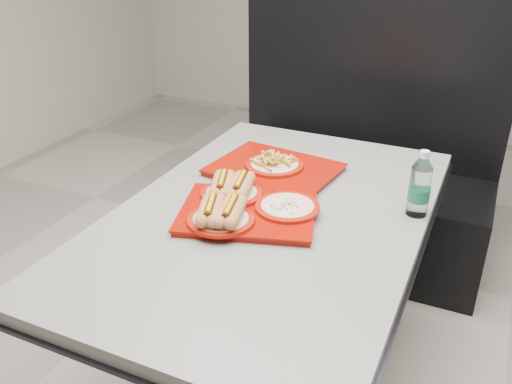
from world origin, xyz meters
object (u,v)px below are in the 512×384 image
at_px(diner_table, 270,256).
at_px(water_bottle, 420,188).
at_px(tray_far, 274,166).
at_px(booth_bench, 356,177).
at_px(tray_near, 242,206).

bearing_deg(diner_table, water_bottle, 22.67).
bearing_deg(tray_far, water_bottle, -10.73).
xyz_separation_m(diner_table, booth_bench, (0.00, 1.09, -0.18)).
xyz_separation_m(booth_bench, water_bottle, (0.41, -0.92, 0.44)).
bearing_deg(tray_near, booth_bench, 86.50).
xyz_separation_m(booth_bench, tray_near, (-0.07, -1.15, 0.38)).
distance_m(tray_far, water_bottle, 0.52).
bearing_deg(water_bottle, booth_bench, 113.87).
height_order(diner_table, tray_near, tray_near).
bearing_deg(tray_far, diner_table, -69.00).
distance_m(tray_near, water_bottle, 0.53).
height_order(tray_near, water_bottle, water_bottle).
relative_size(booth_bench, water_bottle, 6.49).
distance_m(booth_bench, tray_far, 0.91).
height_order(diner_table, tray_far, tray_far).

